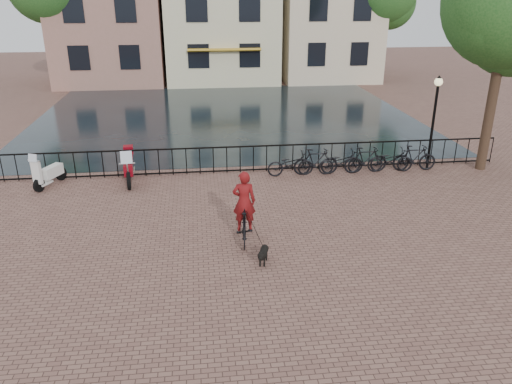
{
  "coord_description": "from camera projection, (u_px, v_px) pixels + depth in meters",
  "views": [
    {
      "loc": [
        -1.51,
        -9.67,
        6.37
      ],
      "look_at": [
        0.0,
        3.0,
        1.2
      ],
      "focal_mm": 35.0,
      "sensor_mm": 36.0,
      "label": 1
    }
  ],
  "objects": [
    {
      "name": "motorcycle",
      "position": [
        128.0,
        163.0,
        17.62
      ],
      "size": [
        0.65,
        2.03,
        1.43
      ],
      "rotation": [
        0.0,
        0.0,
        0.09
      ],
      "color": "maroon",
      "rests_on": "ground"
    },
    {
      "name": "railing",
      "position": [
        240.0,
        159.0,
        18.63
      ],
      "size": [
        20.0,
        0.05,
        1.02
      ],
      "color": "black",
      "rests_on": "ground"
    },
    {
      "name": "parked_bike_4",
      "position": [
        390.0,
        160.0,
        18.71
      ],
      "size": [
        1.75,
        0.7,
        0.9
      ],
      "primitive_type": "imported",
      "rotation": [
        0.0,
        0.0,
        1.51
      ],
      "color": "black",
      "rests_on": "ground"
    },
    {
      "name": "parked_bike_1",
      "position": [
        316.0,
        162.0,
        18.38
      ],
      "size": [
        1.67,
        0.5,
        1.0
      ],
      "primitive_type": "imported",
      "rotation": [
        0.0,
        0.0,
        1.55
      ],
      "color": "black",
      "rests_on": "ground"
    },
    {
      "name": "tree_near_right",
      "position": [
        509.0,
        3.0,
        16.94
      ],
      "size": [
        4.48,
        4.48,
        8.24
      ],
      "color": "black",
      "rests_on": "ground"
    },
    {
      "name": "parked_bike_3",
      "position": [
        366.0,
        160.0,
        18.59
      ],
      "size": [
        1.69,
        0.56,
        1.0
      ],
      "primitive_type": "imported",
      "rotation": [
        0.0,
        0.0,
        1.62
      ],
      "color": "black",
      "rests_on": "ground"
    },
    {
      "name": "parked_bike_5",
      "position": [
        414.0,
        158.0,
        18.8
      ],
      "size": [
        1.68,
        0.54,
        1.0
      ],
      "primitive_type": "imported",
      "rotation": [
        0.0,
        0.0,
        1.53
      ],
      "color": "black",
      "rests_on": "ground"
    },
    {
      "name": "ground",
      "position": [
        271.0,
        289.0,
        11.46
      ],
      "size": [
        100.0,
        100.0,
        0.0
      ],
      "primitive_type": "plane",
      "color": "brown",
      "rests_on": "ground"
    },
    {
      "name": "parked_bike_2",
      "position": [
        341.0,
        162.0,
        18.5
      ],
      "size": [
        1.74,
        0.69,
        0.9
      ],
      "primitive_type": "imported",
      "rotation": [
        0.0,
        0.0,
        1.62
      ],
      "color": "black",
      "rests_on": "ground"
    },
    {
      "name": "cyclist",
      "position": [
        244.0,
        211.0,
        13.33
      ],
      "size": [
        0.78,
        1.76,
        2.36
      ],
      "rotation": [
        0.0,
        0.0,
        3.05
      ],
      "color": "black",
      "rests_on": "ground"
    },
    {
      "name": "scooter",
      "position": [
        48.0,
        167.0,
        17.25
      ],
      "size": [
        1.0,
        1.54,
        1.39
      ],
      "rotation": [
        0.0,
        0.0,
        -0.42
      ],
      "color": "white",
      "rests_on": "ground"
    },
    {
      "name": "dog",
      "position": [
        263.0,
        255.0,
        12.45
      ],
      "size": [
        0.44,
        0.75,
        0.48
      ],
      "rotation": [
        0.0,
        0.0,
        -0.31
      ],
      "color": "black",
      "rests_on": "ground"
    },
    {
      "name": "canal_water",
      "position": [
        225.0,
        115.0,
        27.38
      ],
      "size": [
        20.0,
        20.0,
        0.0
      ],
      "primitive_type": "plane",
      "color": "black",
      "rests_on": "ground"
    },
    {
      "name": "parked_bike_0",
      "position": [
        290.0,
        164.0,
        18.29
      ],
      "size": [
        1.73,
        0.65,
        0.9
      ],
      "primitive_type": "imported",
      "rotation": [
        0.0,
        0.0,
        1.6
      ],
      "color": "black",
      "rests_on": "ground"
    },
    {
      "name": "lamp_post",
      "position": [
        435.0,
        107.0,
        18.35
      ],
      "size": [
        0.3,
        0.3,
        3.45
      ],
      "color": "black",
      "rests_on": "ground"
    }
  ]
}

